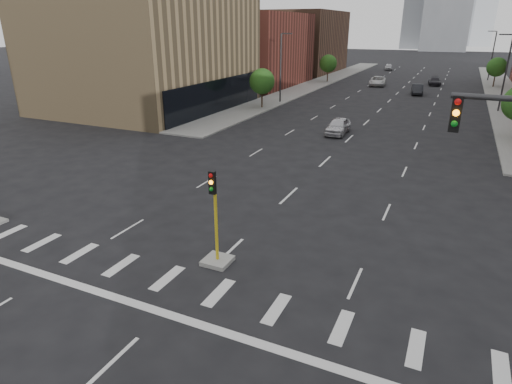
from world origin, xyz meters
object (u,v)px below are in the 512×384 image
Objects in this scene: car_mid_right at (417,89)px; car_distant at (389,67)px; car_far_left at (378,81)px; car_deep_right at (435,81)px; median_traffic_signal at (216,244)px; car_near_left at (338,126)px.

car_distant is at bearing 97.76° from car_mid_right.
car_far_left reaches higher than car_deep_right.
car_distant reaches higher than car_deep_right.
median_traffic_signal is 26.52m from car_near_left.
car_mid_right reaches higher than car_distant.
median_traffic_signal is at bearing -100.08° from car_deep_right.
median_traffic_signal is at bearing -100.15° from car_mid_right.
car_deep_right is (9.15, 4.94, -0.10)m from car_far_left.
car_deep_right is 27.74m from car_distant.
car_near_left reaches higher than car_mid_right.
car_mid_right is at bearing -103.74° from car_deep_right.
car_distant is (-2.73, 30.01, -0.06)m from car_far_left.
car_far_left is (-3.07, 38.56, 0.02)m from car_near_left.
car_near_left is (-1.50, 26.48, -0.20)m from median_traffic_signal.
car_mid_right is at bearing -53.70° from car_far_left.
car_distant is at bearing 109.03° from car_deep_right.
car_near_left is 30.86m from car_mid_right.
car_near_left is at bearing -94.32° from car_distant.
car_far_left is (-4.57, 65.04, -0.18)m from median_traffic_signal.
car_near_left is 38.68m from car_far_left.
car_mid_right is 0.97× the size of car_deep_right.
car_far_left is at bearing -157.95° from car_deep_right.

